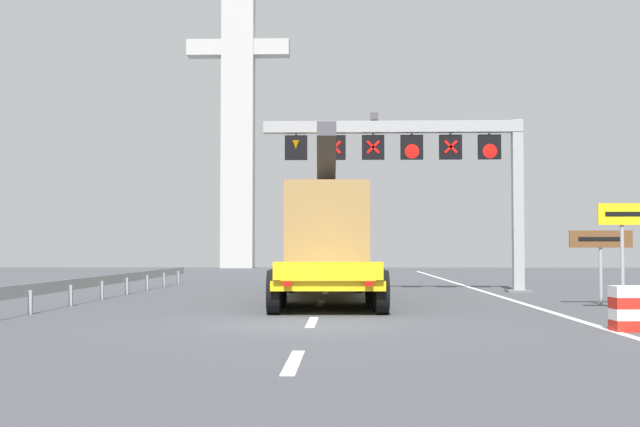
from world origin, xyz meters
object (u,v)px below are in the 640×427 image
object	(u,v)px
heavy_haul_truck_yellow	(325,239)
exit_sign_yellow	(622,230)
overhead_lane_gantry	(424,154)
crash_barrier_striped	(637,309)
bridge_pylon_distant	(238,86)
tourist_info_sign_brown	(601,247)

from	to	relation	value
heavy_haul_truck_yellow	exit_sign_yellow	size ratio (longest dim) A/B	4.96
overhead_lane_gantry	crash_barrier_striped	bearing A→B (deg)	-79.65
heavy_haul_truck_yellow	crash_barrier_striped	size ratio (longest dim) A/B	13.75
overhead_lane_gantry	heavy_haul_truck_yellow	world-z (taller)	overhead_lane_gantry
heavy_haul_truck_yellow	bridge_pylon_distant	size ratio (longest dim) A/B	0.45
crash_barrier_striped	bridge_pylon_distant	distance (m)	59.35
crash_barrier_striped	exit_sign_yellow	bearing A→B (deg)	74.10
heavy_haul_truck_yellow	crash_barrier_striped	distance (m)	13.23
heavy_haul_truck_yellow	exit_sign_yellow	bearing A→B (deg)	-35.69
overhead_lane_gantry	bridge_pylon_distant	world-z (taller)	bridge_pylon_distant
overhead_lane_gantry	tourist_info_sign_brown	world-z (taller)	overhead_lane_gantry
heavy_haul_truck_yellow	bridge_pylon_distant	world-z (taller)	bridge_pylon_distant
heavy_haul_truck_yellow	exit_sign_yellow	xyz separation A→B (m)	(8.06, -5.79, 0.14)
crash_barrier_striped	bridge_pylon_distant	xyz separation A→B (m)	(-15.21, 55.22, 15.53)
heavy_haul_truck_yellow	tourist_info_sign_brown	distance (m)	8.93
exit_sign_yellow	tourist_info_sign_brown	world-z (taller)	exit_sign_yellow
overhead_lane_gantry	crash_barrier_striped	size ratio (longest dim) A/B	9.90
heavy_haul_truck_yellow	tourist_info_sign_brown	xyz separation A→B (m)	(8.15, -3.64, -0.30)
exit_sign_yellow	crash_barrier_striped	world-z (taller)	exit_sign_yellow
exit_sign_yellow	crash_barrier_striped	distance (m)	6.11
crash_barrier_striped	bridge_pylon_distant	bearing A→B (deg)	105.40
overhead_lane_gantry	tourist_info_sign_brown	distance (m)	9.22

